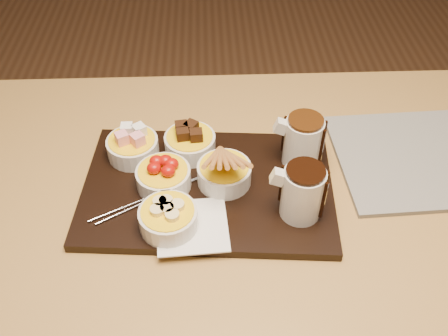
{
  "coord_description": "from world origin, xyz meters",
  "views": [
    {
      "loc": [
        -0.08,
        -0.62,
        1.44
      ],
      "look_at": [
        -0.06,
        0.02,
        0.81
      ],
      "focal_mm": 40.0,
      "sensor_mm": 36.0,
      "label": 1
    }
  ],
  "objects_px": {
    "serving_board": "(208,188)",
    "newspaper": "(425,158)",
    "dining_table": "(253,230)",
    "pitcher_milk_chocolate": "(303,142)",
    "bowl_strawberries": "(164,178)",
    "pitcher_dark_chocolate": "(302,193)"
  },
  "relations": [
    {
      "from": "serving_board",
      "to": "newspaper",
      "type": "bearing_deg",
      "value": 13.61
    },
    {
      "from": "dining_table",
      "to": "pitcher_milk_chocolate",
      "type": "bearing_deg",
      "value": 38.3
    },
    {
      "from": "dining_table",
      "to": "bowl_strawberries",
      "type": "bearing_deg",
      "value": 173.54
    },
    {
      "from": "dining_table",
      "to": "pitcher_dark_chocolate",
      "type": "bearing_deg",
      "value": -37.08
    },
    {
      "from": "serving_board",
      "to": "newspaper",
      "type": "relative_size",
      "value": 1.32
    },
    {
      "from": "pitcher_dark_chocolate",
      "to": "newspaper",
      "type": "distance_m",
      "value": 0.32
    },
    {
      "from": "dining_table",
      "to": "serving_board",
      "type": "xyz_separation_m",
      "value": [
        -0.09,
        0.02,
        0.11
      ]
    },
    {
      "from": "serving_board",
      "to": "pitcher_dark_chocolate",
      "type": "relative_size",
      "value": 4.69
    },
    {
      "from": "dining_table",
      "to": "pitcher_milk_chocolate",
      "type": "distance_m",
      "value": 0.2
    },
    {
      "from": "serving_board",
      "to": "pitcher_dark_chocolate",
      "type": "distance_m",
      "value": 0.18
    },
    {
      "from": "bowl_strawberries",
      "to": "pitcher_milk_chocolate",
      "type": "relative_size",
      "value": 1.02
    },
    {
      "from": "dining_table",
      "to": "bowl_strawberries",
      "type": "height_order",
      "value": "bowl_strawberries"
    },
    {
      "from": "pitcher_milk_chocolate",
      "to": "newspaper",
      "type": "xyz_separation_m",
      "value": [
        0.25,
        0.01,
        -0.06
      ]
    },
    {
      "from": "serving_board",
      "to": "pitcher_milk_chocolate",
      "type": "relative_size",
      "value": 4.69
    },
    {
      "from": "serving_board",
      "to": "pitcher_milk_chocolate",
      "type": "bearing_deg",
      "value": 21.8
    },
    {
      "from": "dining_table",
      "to": "pitcher_dark_chocolate",
      "type": "xyz_separation_m",
      "value": [
        0.07,
        -0.06,
        0.17
      ]
    },
    {
      "from": "dining_table",
      "to": "pitcher_dark_chocolate",
      "type": "height_order",
      "value": "pitcher_dark_chocolate"
    },
    {
      "from": "pitcher_dark_chocolate",
      "to": "newspaper",
      "type": "height_order",
      "value": "pitcher_dark_chocolate"
    },
    {
      "from": "bowl_strawberries",
      "to": "pitcher_dark_chocolate",
      "type": "distance_m",
      "value": 0.25
    },
    {
      "from": "dining_table",
      "to": "serving_board",
      "type": "relative_size",
      "value": 2.61
    },
    {
      "from": "serving_board",
      "to": "bowl_strawberries",
      "type": "relative_size",
      "value": 4.6
    },
    {
      "from": "bowl_strawberries",
      "to": "pitcher_milk_chocolate",
      "type": "xyz_separation_m",
      "value": [
        0.26,
        0.05,
        0.03
      ]
    }
  ]
}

